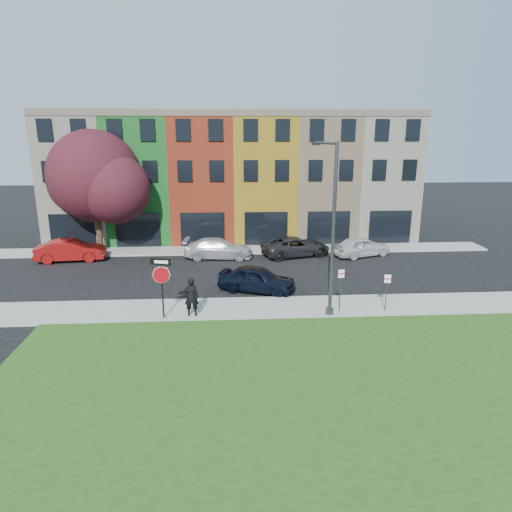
{
  "coord_description": "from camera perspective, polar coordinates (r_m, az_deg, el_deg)",
  "views": [
    {
      "loc": [
        -2.92,
        -19.07,
        9.03
      ],
      "look_at": [
        -1.53,
        4.0,
        2.61
      ],
      "focal_mm": 32.0,
      "sensor_mm": 36.0,
      "label": 1
    }
  ],
  "objects": [
    {
      "name": "rowhouse_block",
      "position": [
        40.46,
        -2.88,
        9.78
      ],
      "size": [
        30.0,
        10.12,
        10.0
      ],
      "color": "beige",
      "rests_on": "ground"
    },
    {
      "name": "parking_sign_b",
      "position": [
        23.97,
        16.04,
        -3.75
      ],
      "size": [
        0.32,
        0.11,
        1.96
      ],
      "rotation": [
        0.0,
        0.0,
        -0.2
      ],
      "color": "#434548",
      "rests_on": "sidewalk_near"
    },
    {
      "name": "ground",
      "position": [
        21.3,
        4.82,
        -9.61
      ],
      "size": [
        120.0,
        120.0,
        0.0
      ],
      "primitive_type": "plane",
      "color": "black",
      "rests_on": "ground"
    },
    {
      "name": "parked_car_white",
      "position": [
        34.41,
        13.07,
        1.17
      ],
      "size": [
        4.39,
        5.36,
        1.46
      ],
      "primitive_type": "imported",
      "rotation": [
        0.0,
        0.0,
        1.91
      ],
      "color": "silver",
      "rests_on": "ground"
    },
    {
      "name": "sedan_near",
      "position": [
        26.2,
        0.11,
        -2.88
      ],
      "size": [
        4.8,
        5.65,
        1.51
      ],
      "primitive_type": "imported",
      "rotation": [
        0.0,
        0.0,
        1.2
      ],
      "color": "black",
      "rests_on": "ground"
    },
    {
      "name": "sidewalk_far",
      "position": [
        35.23,
        -3.47,
        0.76
      ],
      "size": [
        40.0,
        2.4,
        0.12
      ],
      "primitive_type": "cube",
      "color": "gray",
      "rests_on": "ground"
    },
    {
      "name": "street_lamp",
      "position": [
        22.22,
        9.37,
        3.16
      ],
      "size": [
        0.99,
        2.51,
        8.39
      ],
      "rotation": [
        0.0,
        0.0,
        0.29
      ],
      "color": "#434548",
      "rests_on": "sidewalk_near"
    },
    {
      "name": "man",
      "position": [
        22.7,
        -8.08,
        -5.09
      ],
      "size": [
        0.75,
        0.53,
        1.96
      ],
      "primitive_type": "imported",
      "rotation": [
        0.0,
        0.0,
        3.1
      ],
      "color": "black",
      "rests_on": "sidewalk_near"
    },
    {
      "name": "parking_sign_a",
      "position": [
        23.18,
        10.54,
        -3.52
      ],
      "size": [
        0.32,
        0.1,
        2.34
      ],
      "rotation": [
        0.0,
        0.0,
        0.1
      ],
      "color": "#434548",
      "rests_on": "sidewalk_near"
    },
    {
      "name": "sidewalk_near",
      "position": [
        24.33,
        8.52,
        -6.29
      ],
      "size": [
        40.0,
        3.0,
        0.12
      ],
      "primitive_type": "cube",
      "color": "gray",
      "rests_on": "ground"
    },
    {
      "name": "parked_car_silver",
      "position": [
        33.13,
        -4.73,
        0.95
      ],
      "size": [
        2.66,
        5.22,
        1.44
      ],
      "primitive_type": "imported",
      "rotation": [
        0.0,
        0.0,
        1.51
      ],
      "color": "#ACACB1",
      "rests_on": "ground"
    },
    {
      "name": "stop_sign",
      "position": [
        22.25,
        -11.74,
        -2.44
      ],
      "size": [
        1.03,
        0.29,
        3.04
      ],
      "rotation": [
        0.0,
        0.0,
        -0.24
      ],
      "color": "black",
      "rests_on": "sidewalk_near"
    },
    {
      "name": "parked_car_dark",
      "position": [
        33.77,
        5.01,
        1.2
      ],
      "size": [
        4.99,
        6.3,
        1.41
      ],
      "primitive_type": "imported",
      "rotation": [
        0.0,
        0.0,
        1.85
      ],
      "color": "black",
      "rests_on": "ground"
    },
    {
      "name": "parked_car_red",
      "position": [
        34.86,
        -22.16,
        0.67
      ],
      "size": [
        2.78,
        5.12,
        1.56
      ],
      "primitive_type": "imported",
      "rotation": [
        0.0,
        0.0,
        1.69
      ],
      "color": "maroon",
      "rests_on": "ground"
    },
    {
      "name": "tree_purple",
      "position": [
        35.8,
        -19.32,
        9.19
      ],
      "size": [
        7.99,
        6.99,
        8.99
      ],
      "color": "#2F1E0F",
      "rests_on": "sidewalk_far"
    }
  ]
}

